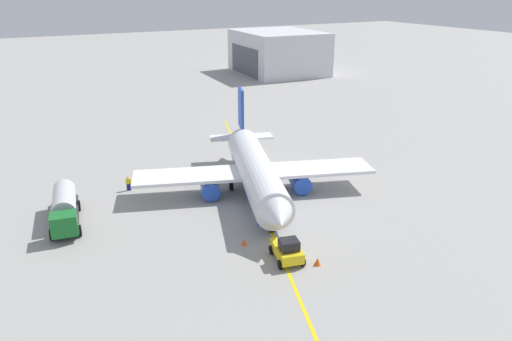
# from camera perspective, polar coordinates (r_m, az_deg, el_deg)

# --- Properties ---
(ground_plane) EXTENTS (400.00, 400.00, 0.00)m
(ground_plane) POSITION_cam_1_polar(r_m,az_deg,el_deg) (56.85, 0.00, -2.83)
(ground_plane) COLOR #9E9B96
(airplane) EXTENTS (27.89, 27.47, 9.84)m
(airplane) POSITION_cam_1_polar(r_m,az_deg,el_deg) (56.22, -0.08, -0.09)
(airplane) COLOR white
(airplane) RESTS_ON ground
(fuel_tanker) EXTENTS (10.06, 4.05, 3.15)m
(fuel_tanker) POSITION_cam_1_polar(r_m,az_deg,el_deg) (53.37, -21.15, -3.95)
(fuel_tanker) COLOR #2D2D33
(fuel_tanker) RESTS_ON ground
(pushback_tug) EXTENTS (3.95, 3.00, 2.20)m
(pushback_tug) POSITION_cam_1_polar(r_m,az_deg,el_deg) (43.77, 3.62, -9.09)
(pushback_tug) COLOR yellow
(pushback_tug) RESTS_ON ground
(refueling_worker) EXTENTS (0.42, 0.56, 1.71)m
(refueling_worker) POSITION_cam_1_polar(r_m,az_deg,el_deg) (59.69, -14.43, -1.48)
(refueling_worker) COLOR navy
(refueling_worker) RESTS_ON ground
(safety_cone_nose) EXTENTS (0.60, 0.60, 0.67)m
(safety_cone_nose) POSITION_cam_1_polar(r_m,az_deg,el_deg) (43.67, 7.08, -10.33)
(safety_cone_nose) COLOR #F2590F
(safety_cone_nose) RESTS_ON ground
(safety_cone_wingtip) EXTENTS (0.52, 0.52, 0.58)m
(safety_cone_wingtip) POSITION_cam_1_polar(r_m,az_deg,el_deg) (46.41, -1.37, -8.21)
(safety_cone_wingtip) COLOR #F2590F
(safety_cone_wingtip) RESTS_ON ground
(distant_hangar) EXTENTS (25.37, 21.02, 10.85)m
(distant_hangar) POSITION_cam_1_polar(r_m,az_deg,el_deg) (134.91, 2.56, 13.41)
(distant_hangar) COLOR silver
(distant_hangar) RESTS_ON ground
(taxi_line_marking) EXTENTS (62.50, 21.56, 0.01)m
(taxi_line_marking) POSITION_cam_1_polar(r_m,az_deg,el_deg) (56.85, 0.00, -2.82)
(taxi_line_marking) COLOR yellow
(taxi_line_marking) RESTS_ON ground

